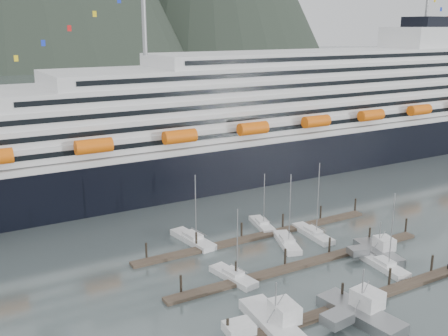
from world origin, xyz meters
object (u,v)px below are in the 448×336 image
(sailboat_f, at_px, (262,225))
(trawler_b, at_px, (360,313))
(sailboat_c, at_px, (287,243))
(sailboat_e, at_px, (193,240))
(sailboat_h, at_px, (384,266))
(trawler_a, at_px, (274,324))
(trawler_e, at_px, (378,251))
(sailboat_g, at_px, (313,234))
(cruise_ship, at_px, (289,121))
(sailboat_a, at_px, (233,277))

(sailboat_f, height_order, trawler_b, sailboat_f)
(sailboat_c, height_order, sailboat_e, sailboat_c)
(sailboat_h, bearing_deg, trawler_b, 128.22)
(sailboat_h, bearing_deg, trawler_a, 107.84)
(sailboat_c, relative_size, trawler_e, 1.27)
(sailboat_e, height_order, trawler_b, sailboat_e)
(sailboat_g, bearing_deg, sailboat_c, 102.45)
(trawler_a, relative_size, trawler_e, 1.26)
(sailboat_g, xyz_separation_m, trawler_b, (-12.54, -24.80, 0.55))
(sailboat_f, bearing_deg, sailboat_c, -173.58)
(cruise_ship, bearing_deg, sailboat_c, -126.50)
(sailboat_g, distance_m, sailboat_h, 15.88)
(sailboat_e, bearing_deg, trawler_b, -174.73)
(cruise_ship, bearing_deg, sailboat_a, -133.11)
(cruise_ship, relative_size, sailboat_a, 17.86)
(sailboat_e, xyz_separation_m, sailboat_h, (21.27, -24.19, -0.00))
(trawler_b, xyz_separation_m, trawler_e, (16.30, 12.83, -0.11))
(trawler_b, bearing_deg, sailboat_h, -64.12)
(sailboat_a, bearing_deg, sailboat_h, -120.48)
(trawler_e, bearing_deg, sailboat_h, 159.16)
(cruise_ship, distance_m, sailboat_e, 59.14)
(cruise_ship, xyz_separation_m, trawler_e, (-22.54, -55.28, -11.18))
(trawler_a, bearing_deg, sailboat_e, -1.41)
(sailboat_c, distance_m, sailboat_h, 16.79)
(sailboat_e, relative_size, trawler_b, 1.05)
(trawler_a, distance_m, trawler_b, 11.55)
(sailboat_a, relative_size, trawler_a, 0.88)
(sailboat_a, bearing_deg, sailboat_c, -75.97)
(sailboat_a, height_order, trawler_b, sailboat_a)
(sailboat_c, height_order, sailboat_h, sailboat_c)
(sailboat_e, xyz_separation_m, trawler_e, (23.74, -20.33, 0.43))
(sailboat_c, xyz_separation_m, trawler_a, (-17.13, -20.44, 0.49))
(sailboat_f, relative_size, trawler_b, 0.89)
(cruise_ship, relative_size, sailboat_e, 16.22)
(sailboat_e, bearing_deg, sailboat_a, 169.00)
(sailboat_g, height_order, trawler_e, sailboat_g)
(cruise_ship, distance_m, sailboat_c, 56.26)
(sailboat_a, bearing_deg, trawler_e, -110.20)
(sailboat_g, bearing_deg, sailboat_f, 37.09)
(trawler_a, height_order, trawler_b, trawler_b)
(cruise_ship, xyz_separation_m, sailboat_h, (-25.00, -59.14, -11.62))
(sailboat_c, bearing_deg, trawler_e, -117.12)
(sailboat_f, bearing_deg, sailboat_a, 147.70)
(sailboat_g, height_order, trawler_b, sailboat_g)
(sailboat_f, distance_m, trawler_a, 34.84)
(sailboat_c, xyz_separation_m, sailboat_f, (1.03, 9.30, -0.02))
(cruise_ship, height_order, sailboat_e, cruise_ship)
(trawler_b, bearing_deg, cruise_ship, -36.75)
(sailboat_f, xyz_separation_m, sailboat_g, (5.41, -8.36, 0.02))
(sailboat_c, distance_m, trawler_a, 26.67)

